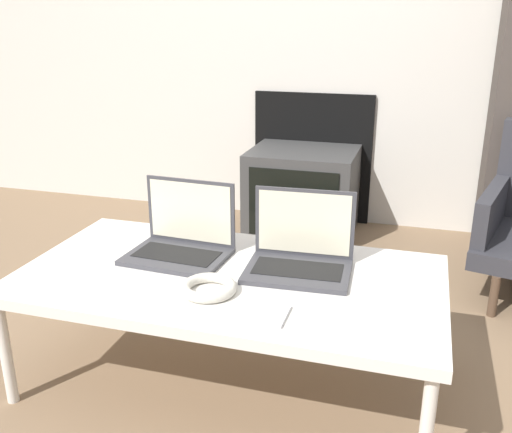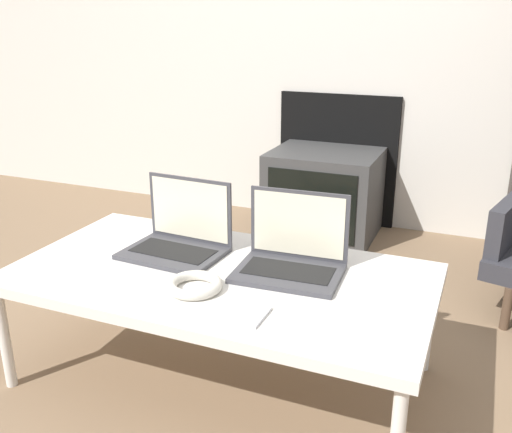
% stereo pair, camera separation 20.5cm
% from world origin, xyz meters
% --- Properties ---
extents(ground_plane, '(14.00, 14.00, 0.00)m').
position_xyz_m(ground_plane, '(0.00, 0.00, 0.00)').
color(ground_plane, '#7A6047').
extents(table, '(1.34, 0.71, 0.39)m').
position_xyz_m(table, '(0.00, 0.20, 0.36)').
color(table, silver).
rests_on(table, ground_plane).
extents(laptop_left, '(0.34, 0.26, 0.25)m').
position_xyz_m(laptop_left, '(-0.21, 0.30, 0.45)').
color(laptop_left, '#38383D').
rests_on(laptop_left, table).
extents(laptop_right, '(0.34, 0.26, 0.25)m').
position_xyz_m(laptop_right, '(0.21, 0.30, 0.45)').
color(laptop_right, '#38383D').
rests_on(laptop_right, table).
extents(headphones, '(0.17, 0.17, 0.03)m').
position_xyz_m(headphones, '(-0.02, 0.06, 0.41)').
color(headphones, beige).
rests_on(headphones, table).
extents(phone, '(0.07, 0.12, 0.01)m').
position_xyz_m(phone, '(0.21, -0.03, 0.40)').
color(phone, silver).
rests_on(phone, table).
extents(tv, '(0.58, 0.49, 0.48)m').
position_xyz_m(tv, '(-0.07, 1.64, 0.24)').
color(tv, '#383838').
rests_on(tv, ground_plane).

